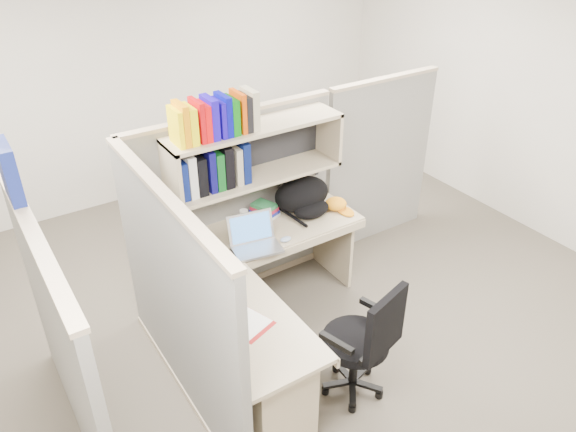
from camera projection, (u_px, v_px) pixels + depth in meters
ground at (295, 344)px, 4.39m from camera, size 6.00×6.00×0.00m
room_shell at (296, 155)px, 3.55m from camera, size 6.00×6.00×6.00m
cubicle at (219, 234)px, 4.07m from camera, size 3.79×1.84×1.95m
desk at (268, 344)px, 3.77m from camera, size 1.74×1.75×0.73m
laptop at (256, 235)px, 4.15m from camera, size 0.41×0.41×0.26m
backpack at (306, 197)px, 4.61m from camera, size 0.56×0.47×0.29m
orange_cap at (336, 204)px, 4.71m from camera, size 0.24×0.26×0.10m
snack_canister at (229, 290)px, 3.70m from camera, size 0.12×0.12×0.11m
tissue_box at (228, 330)px, 3.34m from camera, size 0.13×0.13×0.17m
mouse at (286, 239)px, 4.30m from camera, size 0.10×0.08×0.03m
paper_cup at (244, 215)px, 4.55m from camera, size 0.07×0.07×0.10m
book_stack at (264, 210)px, 4.62m from camera, size 0.23×0.26×0.11m
loose_paper at (243, 320)px, 3.54m from camera, size 0.31×0.36×0.00m
task_chair at (360, 358)px, 3.80m from camera, size 0.54×0.50×0.95m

